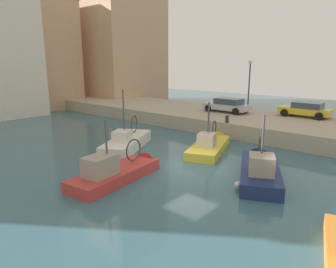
# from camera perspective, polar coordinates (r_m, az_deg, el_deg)

# --- Properties ---
(water_surface) EXTENTS (80.00, 80.00, 0.00)m
(water_surface) POSITION_cam_1_polar(r_m,az_deg,el_deg) (17.67, 4.45, -5.99)
(water_surface) COLOR #386070
(water_surface) RESTS_ON ground
(quay_wall) EXTENTS (9.00, 56.00, 1.20)m
(quay_wall) POSITION_cam_1_polar(r_m,az_deg,el_deg) (27.35, 18.90, 1.56)
(quay_wall) COLOR #ADA08C
(quay_wall) RESTS_ON ground
(fishing_boat_yellow) EXTENTS (6.38, 3.81, 4.21)m
(fishing_boat_yellow) POSITION_cam_1_polar(r_m,az_deg,el_deg) (21.02, 7.93, -2.63)
(fishing_boat_yellow) COLOR gold
(fishing_boat_yellow) RESTS_ON ground
(fishing_boat_red) EXTENTS (6.17, 2.46, 4.01)m
(fishing_boat_red) POSITION_cam_1_polar(r_m,az_deg,el_deg) (16.05, -8.92, -7.57)
(fishing_boat_red) COLOR #BC3833
(fishing_boat_red) RESTS_ON ground
(fishing_boat_white) EXTENTS (6.54, 4.47, 4.90)m
(fishing_boat_white) POSITION_cam_1_polar(r_m,az_deg,el_deg) (21.52, -7.35, -2.27)
(fishing_boat_white) COLOR white
(fishing_boat_white) RESTS_ON ground
(fishing_boat_navy) EXTENTS (6.54, 4.42, 4.28)m
(fishing_boat_navy) POSITION_cam_1_polar(r_m,az_deg,el_deg) (16.84, 16.65, -7.09)
(fishing_boat_navy) COLOR navy
(fishing_boat_navy) RESTS_ON ground
(parked_car_yellow) EXTENTS (2.04, 4.17, 1.28)m
(parked_car_yellow) POSITION_cam_1_polar(r_m,az_deg,el_deg) (28.94, 24.34, 4.25)
(parked_car_yellow) COLOR gold
(parked_car_yellow) RESTS_ON quay_wall
(parked_car_silver) EXTENTS (2.04, 4.44, 1.32)m
(parked_car_silver) POSITION_cam_1_polar(r_m,az_deg,el_deg) (29.44, 11.02, 5.35)
(parked_car_silver) COLOR #B7B7BC
(parked_car_silver) RESTS_ON quay_wall
(mooring_bollard_mid) EXTENTS (0.28, 0.28, 0.55)m
(mooring_bollard_mid) POSITION_cam_1_polar(r_m,az_deg,el_deg) (24.35, 10.99, 2.76)
(mooring_bollard_mid) COLOR #2D2D33
(mooring_bollard_mid) RESTS_ON quay_wall
(quay_streetlamp) EXTENTS (0.36, 0.36, 4.83)m
(quay_streetlamp) POSITION_cam_1_polar(r_m,az_deg,el_deg) (29.49, 15.01, 10.18)
(quay_streetlamp) COLOR #38383D
(quay_streetlamp) RESTS_ON quay_wall
(waterfront_building_central) EXTENTS (10.89, 8.52, 23.87)m
(waterfront_building_central) POSITION_cam_1_polar(r_m,az_deg,el_deg) (46.18, -8.63, 20.77)
(waterfront_building_central) COLOR tan
(waterfront_building_central) RESTS_ON ground
(waterfront_building_east_mid) EXTENTS (7.41, 8.63, 13.78)m
(waterfront_building_east_mid) POSITION_cam_1_polar(r_m,az_deg,el_deg) (43.52, -22.88, 13.70)
(waterfront_building_east_mid) COLOR tan
(waterfront_building_east_mid) RESTS_ON ground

